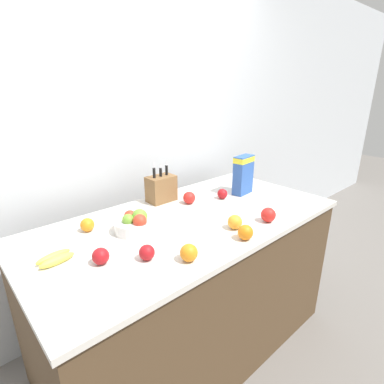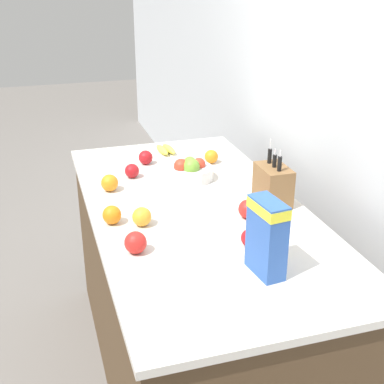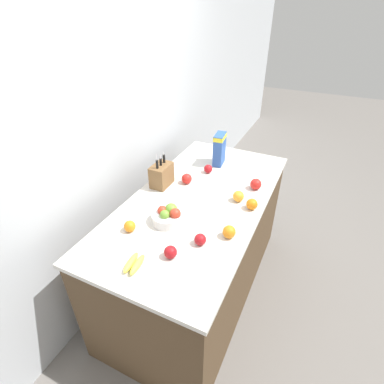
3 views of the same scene
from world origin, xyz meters
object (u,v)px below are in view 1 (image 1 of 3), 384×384
Objects in this scene: banana_bunch at (55,258)px; apple_by_knife_block at (101,256)px; apple_near_bananas at (222,194)px; orange_by_cereal at (189,253)px; orange_front_right at (235,222)px; fruit_bowl at (135,223)px; orange_mid_left at (87,225)px; apple_middle at (268,215)px; orange_front_center at (245,232)px; apple_leftmost at (147,253)px; knife_block at (161,188)px; cereal_box at (243,173)px; apple_rightmost at (189,198)px.

apple_by_knife_block reaches higher than banana_bunch.
orange_by_cereal is (-0.66, -0.42, 0.01)m from apple_near_bananas.
orange_front_right is at bearing -128.90° from apple_near_bananas.
orange_mid_left is at bearing 137.69° from fruit_bowl.
apple_middle is 1.06× the size of orange_front_right.
orange_front_center is at bearing -28.56° from banana_bunch.
apple_by_knife_block is at bearing 166.40° from orange_front_right.
apple_middle is at bearing -10.00° from apple_leftmost.
apple_leftmost is at bearing -131.55° from knife_block.
orange_mid_left is at bearing 131.73° from orange_front_center.
apple_by_knife_block is 0.93× the size of orange_by_cereal.
fruit_bowl reaches higher than orange_by_cereal.
fruit_bowl is at bearing 129.11° from orange_front_center.
cereal_box is at bearing -9.02° from orange_mid_left.
fruit_bowl is 2.66× the size of orange_front_right.
cereal_box is at bearing 15.25° from apple_leftmost.
apple_near_bananas is 0.89× the size of orange_front_center.
apple_middle is 0.42m from apple_near_bananas.
cereal_box is 3.25× the size of apple_middle.
cereal_box is 3.93× the size of apple_near_bananas.
orange_front_right is at bearing -6.67° from apple_leftmost.
apple_rightmost is at bearing 48.49° from orange_by_cereal.
cereal_box is 0.48m from apple_middle.
apple_rightmost is 0.55m from orange_front_center.
knife_block reaches higher than orange_mid_left.
apple_by_knife_block is (-0.27, -0.16, -0.01)m from fruit_bowl.
apple_leftmost is 0.96× the size of apple_by_knife_block.
apple_by_knife_block is at bearing 147.60° from apple_leftmost.
apple_rightmost is at bearing 8.09° from banana_bunch.
orange_front_center is at bearing -20.36° from apple_leftmost.
apple_rightmost is 1.10× the size of orange_mid_left.
orange_by_cereal reaches higher than orange_front_right.
fruit_bowl is at bearing -42.31° from orange_mid_left.
knife_block is at bearing 110.93° from apple_middle.
cereal_box reaches higher than orange_by_cereal.
fruit_bowl is 0.56m from orange_front_center.
orange_mid_left is (-0.18, 0.17, -0.01)m from fruit_bowl.
orange_front_right is at bearing -13.60° from apple_by_knife_block.
fruit_bowl reaches higher than apple_leftmost.
apple_rightmost is at bearing 106.43° from apple_middle.
apple_middle is at bearing -20.01° from banana_bunch.
banana_bunch is (-0.77, -0.28, -0.07)m from knife_block.
apple_leftmost is 0.19m from apple_by_knife_block.
apple_leftmost is 0.52m from orange_front_right.
apple_middle reaches higher than apple_rightmost.
orange_by_cereal is at bearing -179.80° from apple_middle.
apple_rightmost is 0.96× the size of apple_middle.
fruit_bowl is 0.73m from apple_middle.
apple_by_knife_block is (0.14, -0.14, 0.02)m from banana_bunch.
apple_by_knife_block is at bearing -45.17° from banana_bunch.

